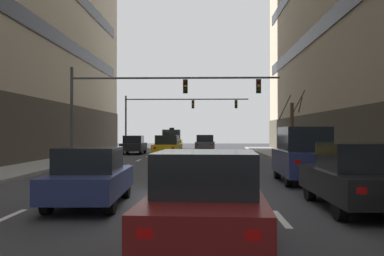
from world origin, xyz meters
name	(u,v)px	position (x,y,z in m)	size (l,w,h in m)	color
ground_plane	(157,198)	(0.00, 0.00, 0.00)	(120.00, 120.00, 0.00)	#38383D
lane_stripe_l1_s3	(7,217)	(-3.17, -3.00, 0.00)	(0.16, 2.00, 0.01)	silver
lane_stripe_l1_s4	(73,189)	(-3.17, 2.00, 0.00)	(0.16, 2.00, 0.01)	silver
lane_stripe_l1_s5	(106,174)	(-3.17, 7.00, 0.00)	(0.16, 2.00, 0.01)	silver
lane_stripe_l1_s6	(125,166)	(-3.17, 12.00, 0.00)	(0.16, 2.00, 0.01)	silver
lane_stripe_l1_s7	(139,160)	(-3.17, 17.00, 0.00)	(0.16, 2.00, 0.01)	silver
lane_stripe_l1_s8	(148,156)	(-3.17, 22.00, 0.00)	(0.16, 2.00, 0.01)	silver
lane_stripe_l1_s9	(155,153)	(-3.17, 27.00, 0.00)	(0.16, 2.00, 0.01)	silver
lane_stripe_l1_s10	(161,151)	(-3.17, 32.00, 0.00)	(0.16, 2.00, 0.01)	silver
lane_stripe_l2_s3	(143,218)	(0.00, -3.00, 0.00)	(0.16, 2.00, 0.01)	silver
lane_stripe_l2_s4	(164,189)	(0.00, 2.00, 0.00)	(0.16, 2.00, 0.01)	silver
lane_stripe_l2_s5	(174,175)	(0.00, 7.00, 0.00)	(0.16, 2.00, 0.01)	silver
lane_stripe_l2_s6	(180,166)	(0.00, 12.00, 0.00)	(0.16, 2.00, 0.01)	silver
lane_stripe_l2_s7	(184,160)	(0.00, 17.00, 0.00)	(0.16, 2.00, 0.01)	silver
lane_stripe_l2_s8	(187,156)	(0.00, 22.00, 0.00)	(0.16, 2.00, 0.01)	silver
lane_stripe_l2_s9	(189,153)	(0.00, 27.00, 0.00)	(0.16, 2.00, 0.01)	silver
lane_stripe_l2_s10	(191,151)	(0.00, 32.00, 0.00)	(0.16, 2.00, 0.01)	silver
lane_stripe_l3_s3	(281,219)	(3.17, -3.00, 0.00)	(0.16, 2.00, 0.01)	silver
lane_stripe_l3_s4	(255,189)	(3.17, 2.00, 0.00)	(0.16, 2.00, 0.01)	silver
lane_stripe_l3_s5	(243,175)	(3.17, 7.00, 0.00)	(0.16, 2.00, 0.01)	silver
lane_stripe_l3_s6	(235,166)	(3.17, 12.00, 0.00)	(0.16, 2.00, 0.01)	silver
lane_stripe_l3_s7	(230,160)	(3.17, 17.00, 0.00)	(0.16, 2.00, 0.01)	silver
lane_stripe_l3_s8	(226,156)	(3.17, 22.00, 0.00)	(0.16, 2.00, 0.01)	silver
lane_stripe_l3_s9	(224,153)	(3.17, 27.00, 0.00)	(0.16, 2.00, 0.01)	silver
lane_stripe_l3_s10	(221,151)	(3.17, 32.00, 0.00)	(0.16, 2.00, 0.01)	silver
car_driving_0	(134,145)	(-4.86, 25.23, 0.81)	(1.87, 4.41, 1.65)	black
car_driving_1	(90,177)	(-1.65, -1.41, 0.78)	(1.92, 4.27, 1.58)	black
taxi_driving_2	(172,141)	(-1.69, 27.91, 1.09)	(2.00, 4.55, 2.37)	black
taxi_driving_3	(168,146)	(-1.47, 20.71, 0.85)	(2.09, 4.64, 1.90)	black
car_driving_4	(207,201)	(1.46, -5.62, 0.82)	(2.07, 4.52, 1.66)	black
car_driving_5	(205,143)	(1.47, 29.94, 0.82)	(1.98, 4.51, 1.67)	black
car_parked_1	(356,177)	(5.29, -1.82, 0.84)	(1.91, 4.56, 1.71)	black
car_parked_2	(304,155)	(5.29, 4.07, 1.08)	(1.98, 4.53, 2.17)	black
traffic_signal_0	(150,94)	(-1.92, 13.32, 4.31)	(12.79, 0.35, 5.81)	#4C4C51
traffic_signal_1	(173,109)	(-1.87, 31.53, 4.33)	(12.74, 0.35, 5.57)	#4C4C51
street_tree_1	(292,127)	(7.59, 17.66, 2.29)	(1.86, 1.54, 4.78)	#4C3823
pedestrian_0	(302,147)	(7.39, 13.70, 1.06)	(0.50, 0.31, 1.60)	brown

